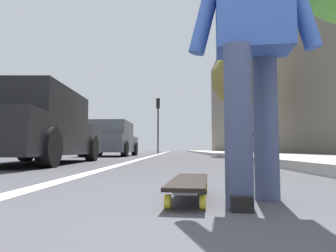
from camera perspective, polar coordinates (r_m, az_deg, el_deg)
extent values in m
plane|color=#38383D|center=(10.65, 2.12, -5.99)|extent=(80.00, 80.00, 0.00)
cube|color=silver|center=(20.67, -1.34, -5.24)|extent=(52.00, 0.16, 0.01)
cube|color=#9E9B93|center=(18.91, 11.27, -5.03)|extent=(52.00, 3.20, 0.14)
cube|color=#635B51|center=(23.96, 15.24, 8.90)|extent=(40.00, 1.20, 11.51)
cylinder|color=yellow|center=(2.10, 2.27, -11.35)|extent=(0.07, 0.04, 0.07)
cylinder|color=yellow|center=(2.09, 6.99, -11.35)|extent=(0.07, 0.04, 0.07)
cylinder|color=yellow|center=(1.51, -0.05, -14.06)|extent=(0.07, 0.04, 0.07)
cylinder|color=yellow|center=(1.50, 6.59, -14.12)|extent=(0.07, 0.04, 0.07)
cube|color=silver|center=(2.09, 4.62, -10.07)|extent=(0.07, 0.13, 0.02)
cube|color=silver|center=(1.50, 3.25, -12.32)|extent=(0.07, 0.13, 0.02)
cube|color=black|center=(1.79, 4.04, -10.29)|extent=(0.86, 0.29, 0.02)
cylinder|color=#384260|center=(1.56, 13.13, 0.16)|extent=(0.14, 0.14, 0.82)
cylinder|color=#384260|center=(1.84, 17.99, -0.43)|extent=(0.14, 0.14, 0.82)
cube|color=black|center=(1.58, 13.38, -13.57)|extent=(0.27, 0.13, 0.07)
cube|color=#2D4C99|center=(1.88, 15.64, 21.99)|extent=(0.28, 0.42, 0.60)
cylinder|color=#2D4C99|center=(1.86, 7.73, 22.10)|extent=(0.12, 0.24, 0.60)
cube|color=black|center=(6.73, -23.74, -1.98)|extent=(4.47, 1.86, 0.70)
cube|color=black|center=(6.65, -24.08, 3.68)|extent=(2.48, 1.66, 0.60)
cube|color=#4C606B|center=(7.77, -20.48, 2.45)|extent=(0.09, 1.51, 0.51)
cylinder|color=black|center=(8.31, -25.21, -3.78)|extent=(0.65, 0.24, 0.65)
cylinder|color=black|center=(7.77, -14.21, -4.05)|extent=(0.65, 0.24, 0.65)
cylinder|color=black|center=(5.15, -21.53, -3.75)|extent=(0.65, 0.24, 0.65)
cube|color=#4C5156|center=(13.30, -10.76, -3.33)|extent=(4.05, 1.85, 0.70)
cube|color=#4C5156|center=(13.18, -10.87, -0.49)|extent=(2.24, 1.68, 0.60)
cube|color=#4C606B|center=(14.26, -9.83, -0.80)|extent=(0.07, 1.57, 0.51)
cylinder|color=black|center=(14.71, -12.87, -4.22)|extent=(0.64, 0.23, 0.64)
cylinder|color=black|center=(14.36, -6.32, -4.30)|extent=(0.64, 0.23, 0.64)
cylinder|color=black|center=(12.33, -15.96, -4.13)|extent=(0.64, 0.23, 0.64)
cylinder|color=black|center=(11.90, -8.18, -4.25)|extent=(0.64, 0.23, 0.64)
cylinder|color=#2D2D2D|center=(23.93, -1.90, -0.87)|extent=(0.12, 0.12, 3.56)
cube|color=black|center=(24.16, -1.89, 4.30)|extent=(0.24, 0.28, 0.80)
sphere|color=red|center=(24.33, -1.87, 4.85)|extent=(0.16, 0.16, 0.16)
sphere|color=#392907|center=(24.29, -1.87, 4.25)|extent=(0.16, 0.16, 0.16)
sphere|color=black|center=(24.25, -1.87, 3.64)|extent=(0.16, 0.16, 0.16)
cylinder|color=brown|center=(13.22, 13.65, -0.20)|extent=(0.29, 0.29, 2.48)
sphere|color=olive|center=(13.54, 13.49, 8.73)|extent=(2.48, 2.48, 2.48)
cylinder|color=#384260|center=(11.70, 14.75, -3.84)|extent=(0.13, 0.13, 0.76)
cylinder|color=#384260|center=(11.42, 14.21, -3.84)|extent=(0.13, 0.13, 0.76)
cube|color=black|center=(11.70, 14.79, -5.55)|extent=(0.24, 0.09, 0.07)
cube|color=black|center=(11.59, 14.37, -0.57)|extent=(0.22, 0.37, 0.56)
cylinder|color=black|center=(11.64, 15.44, -0.56)|extent=(0.08, 0.22, 0.56)
cylinder|color=black|center=(11.54, 13.28, -0.57)|extent=(0.08, 0.22, 0.56)
sphere|color=tan|center=(11.62, 14.33, 1.31)|extent=(0.20, 0.20, 0.20)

